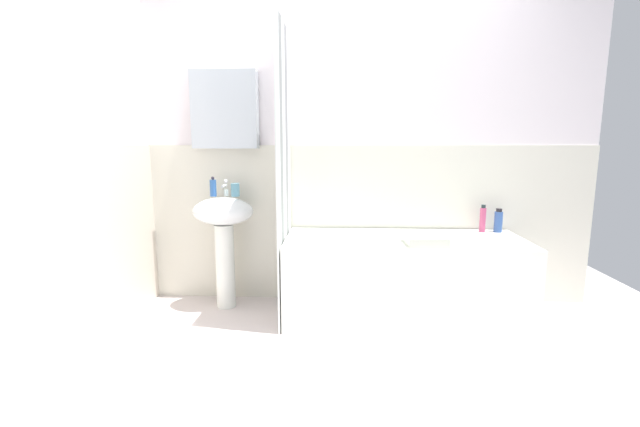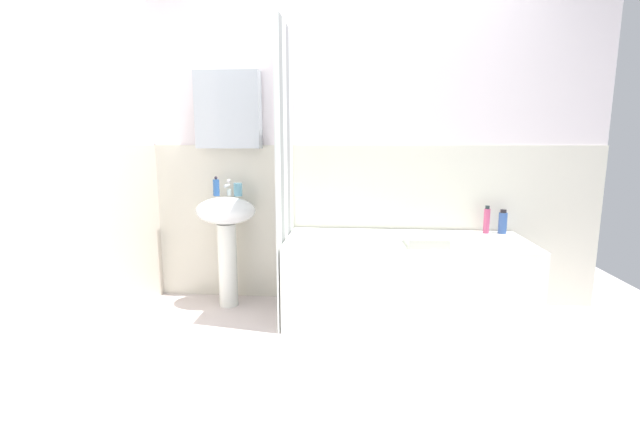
{
  "view_description": "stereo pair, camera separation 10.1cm",
  "coord_description": "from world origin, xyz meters",
  "px_view_note": "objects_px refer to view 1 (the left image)",
  "views": [
    {
      "loc": [
        -0.07,
        -2.0,
        1.23
      ],
      "look_at": [
        -0.21,
        0.73,
        0.77
      ],
      "focal_mm": 24.04,
      "sensor_mm": 36.0,
      "label": 1
    },
    {
      "loc": [
        0.04,
        -1.99,
        1.23
      ],
      "look_at": [
        -0.21,
        0.73,
        0.77
      ],
      "focal_mm": 24.04,
      "sensor_mm": 36.0,
      "label": 2
    }
  ],
  "objects_px": {
    "soap_dispenser": "(213,188)",
    "bathtub": "(403,278)",
    "toothbrush_cup": "(235,190)",
    "towel_folded": "(425,239)",
    "sink": "(224,227)",
    "conditioner_bottle": "(483,219)",
    "body_wash_bottle": "(498,221)"
  },
  "relations": [
    {
      "from": "soap_dispenser",
      "to": "conditioner_bottle",
      "type": "distance_m",
      "value": 1.99
    },
    {
      "from": "body_wash_bottle",
      "to": "soap_dispenser",
      "type": "bearing_deg",
      "value": -178.85
    },
    {
      "from": "soap_dispenser",
      "to": "towel_folded",
      "type": "distance_m",
      "value": 1.56
    },
    {
      "from": "soap_dispenser",
      "to": "body_wash_bottle",
      "type": "height_order",
      "value": "soap_dispenser"
    },
    {
      "from": "towel_folded",
      "to": "toothbrush_cup",
      "type": "bearing_deg",
      "value": 163.88
    },
    {
      "from": "sink",
      "to": "conditioner_bottle",
      "type": "distance_m",
      "value": 1.9
    },
    {
      "from": "body_wash_bottle",
      "to": "towel_folded",
      "type": "bearing_deg",
      "value": -145.62
    },
    {
      "from": "sink",
      "to": "conditioner_bottle",
      "type": "relative_size",
      "value": 4.1
    },
    {
      "from": "sink",
      "to": "soap_dispenser",
      "type": "xyz_separation_m",
      "value": [
        -0.09,
        0.07,
        0.29
      ]
    },
    {
      "from": "soap_dispenser",
      "to": "towel_folded",
      "type": "relative_size",
      "value": 0.59
    },
    {
      "from": "toothbrush_cup",
      "to": "towel_folded",
      "type": "bearing_deg",
      "value": -16.12
    },
    {
      "from": "soap_dispenser",
      "to": "towel_folded",
      "type": "xyz_separation_m",
      "value": [
        1.49,
        -0.37,
        -0.29
      ]
    },
    {
      "from": "sink",
      "to": "body_wash_bottle",
      "type": "xyz_separation_m",
      "value": [
        2.01,
        0.11,
        0.05
      ]
    },
    {
      "from": "toothbrush_cup",
      "to": "bathtub",
      "type": "height_order",
      "value": "toothbrush_cup"
    },
    {
      "from": "sink",
      "to": "bathtub",
      "type": "relative_size",
      "value": 0.51
    },
    {
      "from": "conditioner_bottle",
      "to": "towel_folded",
      "type": "xyz_separation_m",
      "value": [
        -0.49,
        -0.41,
        -0.06
      ]
    },
    {
      "from": "soap_dispenser",
      "to": "towel_folded",
      "type": "height_order",
      "value": "soap_dispenser"
    },
    {
      "from": "bathtub",
      "to": "conditioner_bottle",
      "type": "xyz_separation_m",
      "value": [
        0.6,
        0.24,
        0.38
      ]
    },
    {
      "from": "bathtub",
      "to": "conditioner_bottle",
      "type": "relative_size",
      "value": 8.06
    },
    {
      "from": "sink",
      "to": "conditioner_bottle",
      "type": "height_order",
      "value": "sink"
    },
    {
      "from": "soap_dispenser",
      "to": "toothbrush_cup",
      "type": "bearing_deg",
      "value": 3.18
    },
    {
      "from": "body_wash_bottle",
      "to": "bathtub",
      "type": "bearing_deg",
      "value": -161.19
    },
    {
      "from": "soap_dispenser",
      "to": "bathtub",
      "type": "distance_m",
      "value": 1.52
    },
    {
      "from": "toothbrush_cup",
      "to": "body_wash_bottle",
      "type": "bearing_deg",
      "value": 0.98
    },
    {
      "from": "conditioner_bottle",
      "to": "sink",
      "type": "bearing_deg",
      "value": -176.91
    },
    {
      "from": "body_wash_bottle",
      "to": "towel_folded",
      "type": "distance_m",
      "value": 0.74
    },
    {
      "from": "sink",
      "to": "toothbrush_cup",
      "type": "relative_size",
      "value": 8.55
    },
    {
      "from": "soap_dispenser",
      "to": "body_wash_bottle",
      "type": "xyz_separation_m",
      "value": [
        2.09,
        0.04,
        -0.24
      ]
    },
    {
      "from": "bathtub",
      "to": "towel_folded",
      "type": "xyz_separation_m",
      "value": [
        0.11,
        -0.17,
        0.32
      ]
    },
    {
      "from": "sink",
      "to": "toothbrush_cup",
      "type": "bearing_deg",
      "value": 44.71
    },
    {
      "from": "sink",
      "to": "towel_folded",
      "type": "relative_size",
      "value": 3.3
    },
    {
      "from": "conditioner_bottle",
      "to": "bathtub",
      "type": "bearing_deg",
      "value": -158.35
    }
  ]
}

